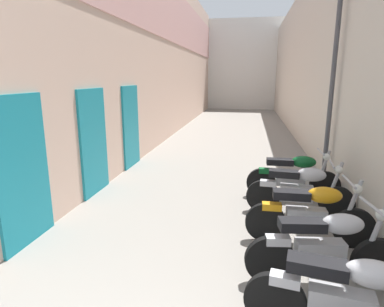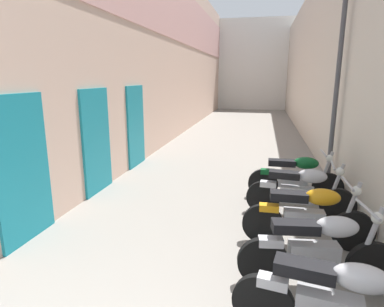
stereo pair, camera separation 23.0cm
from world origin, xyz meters
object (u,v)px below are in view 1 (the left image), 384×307
at_px(motorcycle_fourth, 311,213).
at_px(motorcycle_fifth, 300,189).
at_px(motorcycle_second, 349,298).
at_px(street_lamp, 330,60).
at_px(motorcycle_sixth, 294,175).
at_px(motorcycle_third, 325,246).

height_order(motorcycle_fourth, motorcycle_fifth, same).
distance_m(motorcycle_second, motorcycle_fifth, 2.94).
bearing_deg(motorcycle_fifth, motorcycle_second, -90.00).
distance_m(motorcycle_second, motorcycle_fourth, 1.90).
xyz_separation_m(motorcycle_second, street_lamp, (0.70, 4.77, 2.27)).
relative_size(motorcycle_second, motorcycle_sixth, 0.99).
relative_size(motorcycle_third, motorcycle_sixth, 1.00).
distance_m(motorcycle_third, street_lamp, 4.51).
bearing_deg(motorcycle_fourth, motorcycle_fifth, 90.00).
height_order(motorcycle_third, street_lamp, street_lamp).
distance_m(motorcycle_third, motorcycle_fifth, 2.00).
xyz_separation_m(motorcycle_fifth, street_lamp, (0.70, 1.83, 2.27)).
height_order(motorcycle_second, motorcycle_fifth, same).
height_order(motorcycle_fourth, street_lamp, street_lamp).
xyz_separation_m(motorcycle_fifth, motorcycle_sixth, (0.00, 0.86, 0.00)).
relative_size(motorcycle_fifth, street_lamp, 0.39).
bearing_deg(motorcycle_fourth, motorcycle_third, -90.01).
height_order(motorcycle_second, motorcycle_sixth, same).
height_order(motorcycle_fourth, motorcycle_sixth, same).
xyz_separation_m(motorcycle_second, motorcycle_fourth, (0.00, 1.90, 0.00)).
bearing_deg(street_lamp, motorcycle_sixth, -125.85).
relative_size(motorcycle_fifth, motorcycle_sixth, 1.00).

